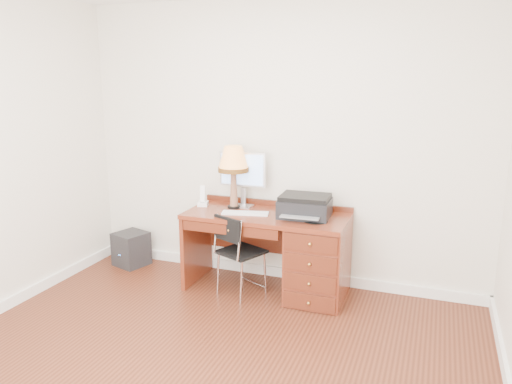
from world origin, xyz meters
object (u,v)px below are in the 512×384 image
at_px(leg_lamp, 233,163).
at_px(equipment_box, 131,249).
at_px(chair, 239,248).
at_px(monitor, 243,172).
at_px(desk, 300,252).
at_px(phone, 203,200).
at_px(printer, 305,206).

xyz_separation_m(leg_lamp, equipment_box, (-1.21, 0.01, -1.01)).
bearing_deg(leg_lamp, equipment_box, 179.30).
bearing_deg(chair, monitor, 130.39).
bearing_deg(desk, equipment_box, 177.10).
relative_size(phone, equipment_box, 0.57).
bearing_deg(desk, chair, -156.73).
bearing_deg(printer, chair, -158.49).
xyz_separation_m(desk, equipment_box, (-1.89, 0.10, -0.23)).
relative_size(monitor, chair, 0.69).
bearing_deg(chair, equipment_box, -169.15).
relative_size(printer, equipment_box, 1.30).
xyz_separation_m(desk, leg_lamp, (-0.69, 0.08, 0.78)).
bearing_deg(phone, chair, -45.23).
relative_size(monitor, leg_lamp, 0.89).
distance_m(desk, leg_lamp, 1.04).
bearing_deg(phone, leg_lamp, -10.47).
bearing_deg(leg_lamp, monitor, 61.63).
bearing_deg(equipment_box, monitor, 21.30).
height_order(printer, chair, printer).
bearing_deg(printer, monitor, 164.10).
bearing_deg(monitor, equipment_box, -177.48).
xyz_separation_m(monitor, printer, (0.66, -0.16, -0.24)).
distance_m(monitor, phone, 0.48).
distance_m(desk, monitor, 0.94).
distance_m(phone, equipment_box, 1.09).
relative_size(desk, printer, 3.21).
relative_size(chair, equipment_box, 2.16).
height_order(monitor, equipment_box, monitor).
distance_m(printer, chair, 0.71).
bearing_deg(monitor, printer, -14.48).
height_order(desk, chair, chair).
height_order(leg_lamp, phone, leg_lamp).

